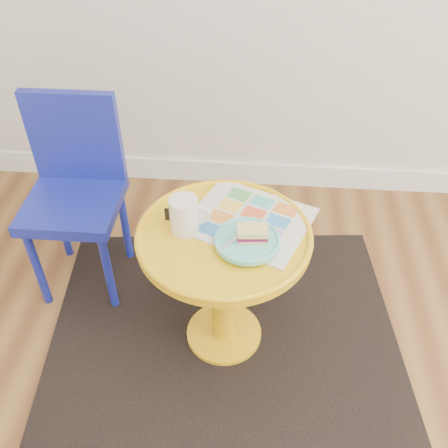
# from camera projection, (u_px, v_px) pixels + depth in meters

# --- Properties ---
(room_walls) EXTENTS (4.00, 4.00, 4.00)m
(room_walls) POSITION_uv_depth(u_px,v_px,m) (128.00, 321.00, 1.88)
(room_walls) COLOR silver
(room_walls) RESTS_ON ground
(rug) EXTENTS (1.40, 1.22, 0.01)m
(rug) POSITION_uv_depth(u_px,v_px,m) (224.00, 334.00, 1.90)
(rug) COLOR black
(rug) RESTS_ON ground
(side_table) EXTENTS (0.55, 0.55, 0.52)m
(side_table) POSITION_uv_depth(u_px,v_px,m) (224.00, 266.00, 1.65)
(side_table) COLOR yellow
(side_table) RESTS_ON ground
(chair) EXTENTS (0.35, 0.35, 0.78)m
(chair) POSITION_uv_depth(u_px,v_px,m) (75.00, 184.00, 1.87)
(chair) COLOR #172299
(chair) RESTS_ON ground
(newspaper) EXTENTS (0.46, 0.43, 0.01)m
(newspaper) POSITION_uv_depth(u_px,v_px,m) (249.00, 220.00, 1.60)
(newspaper) COLOR silver
(newspaper) RESTS_ON side_table
(mug) EXTENTS (0.13, 0.09, 0.12)m
(mug) POSITION_uv_depth(u_px,v_px,m) (185.00, 214.00, 1.53)
(mug) COLOR white
(mug) RESTS_ON side_table
(plate) EXTENTS (0.20, 0.20, 0.02)m
(plate) POSITION_uv_depth(u_px,v_px,m) (247.00, 241.00, 1.50)
(plate) COLOR #62D1CB
(plate) RESTS_ON newspaper
(cake_slice) EXTENTS (0.10, 0.07, 0.04)m
(cake_slice) POSITION_uv_depth(u_px,v_px,m) (252.00, 233.00, 1.48)
(cake_slice) COLOR #D3BC8C
(cake_slice) RESTS_ON plate
(fork) EXTENTS (0.10, 0.12, 0.00)m
(fork) POSITION_uv_depth(u_px,v_px,m) (236.00, 238.00, 1.50)
(fork) COLOR silver
(fork) RESTS_ON plate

